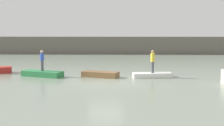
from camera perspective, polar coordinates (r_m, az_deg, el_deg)
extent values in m
plane|color=gray|center=(21.52, -1.14, -3.61)|extent=(120.00, 120.00, 0.00)
cube|color=#666056|center=(46.42, 0.26, 3.38)|extent=(80.00, 1.20, 2.69)
cube|color=#2D7F47|center=(24.61, -13.12, -2.00)|extent=(3.55, 2.24, 0.45)
cube|color=brown|center=(23.66, -2.24, -2.17)|extent=(3.06, 1.96, 0.44)
cube|color=white|center=(23.73, 7.71, -2.30)|extent=(3.15, 1.35, 0.35)
cylinder|color=#4C4C56|center=(24.52, -13.16, -0.50)|extent=(0.22, 0.22, 0.85)
cylinder|color=blue|center=(24.45, -13.20, 1.16)|extent=(0.32, 0.32, 0.57)
sphere|color=beige|center=(24.42, -13.23, 2.11)|extent=(0.25, 0.25, 0.25)
cylinder|color=#4C4C56|center=(23.65, 7.73, -0.83)|extent=(0.22, 0.22, 0.87)
cylinder|color=yellow|center=(23.56, 7.76, 1.06)|extent=(0.32, 0.32, 0.69)
sphere|color=tan|center=(23.53, 7.77, 2.17)|extent=(0.22, 0.22, 0.22)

